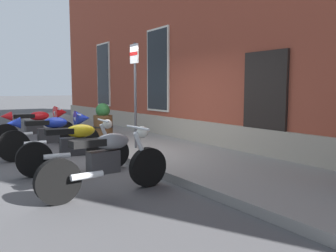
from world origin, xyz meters
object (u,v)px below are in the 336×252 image
at_px(motorcycle_red_sport, 39,125).
at_px(motorcycle_grey_naked, 108,162).
at_px(motorcycle_blue_sport, 55,133).
at_px(motorcycle_yellow_naked, 77,147).
at_px(parking_sign, 135,81).
at_px(barrel_planter, 103,123).

height_order(motorcycle_red_sport, motorcycle_grey_naked, motorcycle_red_sport).
relative_size(motorcycle_blue_sport, motorcycle_yellow_naked, 1.07).
relative_size(motorcycle_red_sport, parking_sign, 0.87).
distance_m(motorcycle_blue_sport, barrel_planter, 2.24).
bearing_deg(parking_sign, motorcycle_red_sport, -145.08).
bearing_deg(motorcycle_blue_sport, motorcycle_red_sport, 177.52).
relative_size(motorcycle_blue_sport, parking_sign, 0.90).
distance_m(motorcycle_red_sport, motorcycle_grey_naked, 4.94).
xyz_separation_m(motorcycle_blue_sport, parking_sign, (0.54, 1.73, 1.15)).
relative_size(motorcycle_red_sport, motorcycle_yellow_naked, 1.05).
relative_size(motorcycle_yellow_naked, motorcycle_grey_naked, 1.00).
xyz_separation_m(motorcycle_blue_sport, motorcycle_grey_naked, (3.12, -0.10, -0.09)).
xyz_separation_m(motorcycle_grey_naked, parking_sign, (-2.58, 1.82, 1.24)).
height_order(motorcycle_red_sport, motorcycle_yellow_naked, motorcycle_red_sport).
height_order(motorcycle_grey_naked, parking_sign, parking_sign).
xyz_separation_m(motorcycle_yellow_naked, barrel_planter, (-3.00, 1.78, 0.10)).
distance_m(motorcycle_grey_naked, parking_sign, 3.39).
bearing_deg(motorcycle_grey_naked, parking_sign, 144.71).
bearing_deg(motorcycle_yellow_naked, motorcycle_grey_naked, -2.13).
xyz_separation_m(motorcycle_red_sport, motorcycle_grey_naked, (4.94, -0.18, -0.10)).
relative_size(motorcycle_red_sport, motorcycle_grey_naked, 1.04).
xyz_separation_m(motorcycle_red_sport, motorcycle_blue_sport, (1.82, -0.08, -0.01)).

